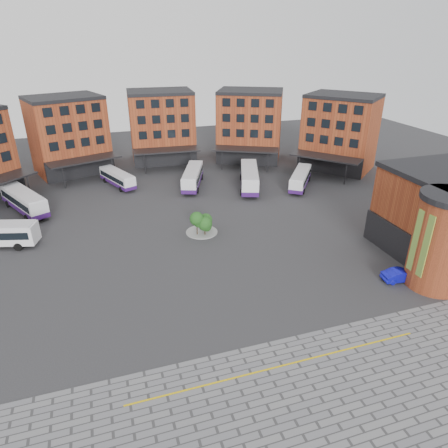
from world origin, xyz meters
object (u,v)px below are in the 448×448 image
object	(u,v)px
bus_c	(117,178)
bus_f	(300,178)
tree_island	(203,222)
bus_b	(24,201)
blue_car	(401,275)
bus_d	(193,177)
bus_e	(249,177)

from	to	relation	value
bus_c	bus_f	size ratio (longest dim) A/B	1.00
tree_island	bus_b	distance (m)	28.93
tree_island	blue_car	bearing A→B (deg)	-44.94
tree_island	bus_c	size ratio (longest dim) A/B	0.45
bus_d	bus_f	world-z (taller)	bus_d
tree_island	bus_b	xyz separation A→B (m)	(-24.22, 15.83, 0.10)
bus_e	bus_d	bearing A→B (deg)	177.03
tree_island	blue_car	world-z (taller)	tree_island
bus_b	bus_c	size ratio (longest dim) A/B	1.19
bus_b	bus_c	bearing A→B (deg)	-0.42
tree_island	bus_b	bearing A→B (deg)	146.84
tree_island	bus_d	bearing A→B (deg)	80.26
bus_c	bus_f	world-z (taller)	bus_f
bus_b	bus_e	world-z (taller)	bus_e
bus_b	bus_d	bearing A→B (deg)	-21.00
bus_b	tree_island	bearing A→B (deg)	-60.87
bus_b	bus_d	distance (m)	27.68
tree_island	bus_c	distance (m)	25.26
tree_island	bus_f	distance (m)	24.96
bus_d	bus_f	distance (m)	19.35
bus_e	tree_island	bearing A→B (deg)	-110.42
bus_c	bus_f	xyz separation A→B (m)	(31.18, -10.70, 0.11)
blue_car	bus_c	bearing A→B (deg)	40.37
bus_d	bus_f	xyz separation A→B (m)	(18.25, -6.42, -0.13)
bus_b	blue_car	distance (m)	54.13
bus_c	bus_f	bearing A→B (deg)	-41.68
bus_d	bus_c	bearing A→B (deg)	-177.33
bus_c	bus_e	xyz separation A→B (m)	(22.34, -8.18, 0.42)
bus_b	bus_c	world-z (taller)	bus_b
bus_c	blue_car	world-z (taller)	bus_c
bus_b	bus_d	size ratio (longest dim) A/B	1.02
blue_car	bus_f	bearing A→B (deg)	0.05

